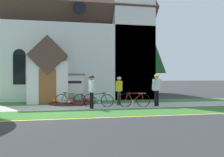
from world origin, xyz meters
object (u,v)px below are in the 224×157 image
bicycle_red (134,100)px  roadside_conifer (146,46)px  bicycle_silver (98,100)px  cyclist_in_white_jersey (119,89)px  church_sign (71,84)px  cyclist_in_yellow_jersey (92,89)px  bicycle_yellow (70,100)px  cyclist_in_orange_jersey (157,87)px

bicycle_red → roadside_conifer: 11.21m
bicycle_silver → cyclist_in_white_jersey: bearing=19.9°
church_sign → bicycle_red: size_ratio=1.08×
bicycle_silver → roadside_conifer: (5.99, 9.13, 4.30)m
roadside_conifer → cyclist_in_yellow_jersey: bearing=-123.1°
church_sign → bicycle_yellow: bearing=-91.9°
bicycle_silver → cyclist_in_yellow_jersey: bearing=-121.4°
bicycle_yellow → cyclist_in_orange_jersey: 4.89m
bicycle_red → bicycle_yellow: (-3.44, 0.96, -0.02)m
bicycle_red → bicycle_silver: size_ratio=1.04×
cyclist_in_orange_jersey → roadside_conifer: roadside_conifer is taller
cyclist_in_orange_jersey → cyclist_in_yellow_jersey: (-3.68, -0.30, -0.04)m
bicycle_red → cyclist_in_yellow_jersey: 2.49m
roadside_conifer → church_sign: bearing=-137.4°
bicycle_silver → roadside_conifer: roadside_conifer is taller
church_sign → cyclist_in_white_jersey: church_sign is taller
bicycle_red → roadside_conifer: (4.06, 9.53, 4.28)m
cyclist_in_yellow_jersey → roadside_conifer: (6.44, 9.86, 3.66)m
bicycle_silver → bicycle_yellow: 1.60m
cyclist_in_orange_jersey → cyclist_in_white_jersey: cyclist_in_orange_jersey is taller
bicycle_yellow → church_sign: bearing=88.1°
bicycle_red → cyclist_in_orange_jersey: size_ratio=0.96×
church_sign → roadside_conifer: size_ratio=0.25×
bicycle_red → bicycle_yellow: bicycle_red is taller
bicycle_red → bicycle_silver: (-1.93, 0.41, -0.02)m
church_sign → cyclist_in_orange_jersey: 5.41m
cyclist_in_white_jersey → bicycle_silver: bearing=-160.1°
bicycle_silver → church_sign: bearing=122.2°
bicycle_red → cyclist_in_orange_jersey: 1.46m
church_sign → bicycle_silver: church_sign is taller
bicycle_yellow → bicycle_silver: bearing=-20.2°
bicycle_red → bicycle_yellow: 3.57m
cyclist_in_orange_jersey → cyclist_in_white_jersey: (-1.95, 0.90, -0.10)m
cyclist_in_yellow_jersey → roadside_conifer: roadside_conifer is taller
bicycle_silver → cyclist_in_orange_jersey: cyclist_in_orange_jersey is taller
bicycle_silver → cyclist_in_white_jersey: cyclist_in_white_jersey is taller
cyclist_in_orange_jersey → roadside_conifer: 10.58m
cyclist_in_orange_jersey → bicycle_red: bearing=178.9°
bicycle_silver → cyclist_in_white_jersey: (1.29, 0.47, 0.59)m
church_sign → roadside_conifer: bearing=42.6°
bicycle_yellow → cyclist_in_orange_jersey: (4.74, -0.98, 0.69)m
bicycle_red → cyclist_in_yellow_jersey: size_ratio=0.99×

